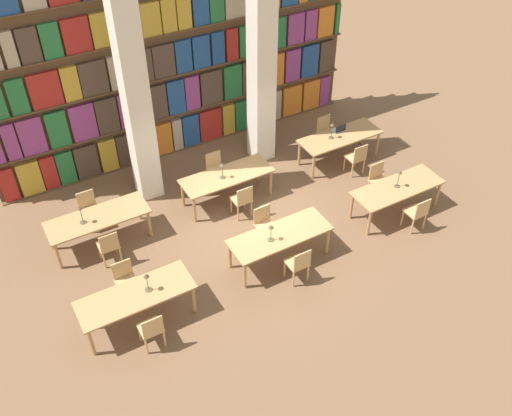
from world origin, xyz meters
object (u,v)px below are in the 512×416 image
object	(u,v)px
chair_1	(126,280)
desk_lamp_3	(81,212)
desk_lamp_0	(147,279)
reading_table_4	(227,178)
chair_9	(216,168)
chair_0	(152,329)
chair_4	(417,212)
laptop	(339,129)
pillar_center	(262,51)
chair_3	(264,224)
chair_2	(299,264)
chair_8	(242,199)
reading_table_5	(340,138)
desk_lamp_4	(222,168)
chair_10	(357,157)
reading_table_0	(136,297)
chair_11	(325,131)
desk_lamp_1	(271,230)
chair_7	(89,208)
chair_5	(378,180)
desk_lamp_2	(399,176)
desk_lamp_5	(332,128)
reading_table_3	(98,220)
reading_table_2	(397,190)
chair_6	(109,246)
reading_table_1	(280,237)
pillar_left	(133,84)

from	to	relation	value
chair_1	desk_lamp_3	xyz separation A→B (m)	(-0.27, 1.76, 0.57)
desk_lamp_0	reading_table_4	distance (m)	3.82
chair_9	desk_lamp_0	bearing A→B (deg)	46.47
chair_0	chair_4	distance (m)	6.42
reading_table_4	laptop	size ratio (longest dim) A/B	6.90
pillar_center	chair_3	bearing A→B (deg)	-118.75
chair_1	reading_table_4	distance (m)	3.61
chair_2	pillar_center	bearing A→B (deg)	69.64
chair_8	reading_table_5	world-z (taller)	chair_8
chair_4	desk_lamp_4	distance (m)	4.55
laptop	chair_1	bearing A→B (deg)	16.55
pillar_center	chair_10	world-z (taller)	pillar_center
reading_table_0	chair_11	bearing A→B (deg)	25.55
desk_lamp_1	desk_lamp_0	bearing A→B (deg)	-179.55
chair_3	desk_lamp_0	bearing A→B (deg)	14.32
chair_9	reading_table_5	xyz separation A→B (m)	(3.27, -0.67, 0.19)
chair_7	chair_11	size ratio (longest dim) A/B	1.00
chair_5	desk_lamp_3	distance (m)	6.92
chair_8	chair_0	bearing A→B (deg)	-143.07
chair_7	chair_11	world-z (taller)	same
desk_lamp_2	pillar_center	bearing A→B (deg)	113.82
laptop	chair_0	bearing A→B (deg)	26.89
chair_3	desk_lamp_5	bearing A→B (deg)	-149.94
reading_table_3	chair_11	distance (m)	6.51
chair_4	pillar_center	bearing A→B (deg)	110.66
chair_5	desk_lamp_5	bearing A→B (deg)	-83.30
reading_table_2	chair_10	world-z (taller)	chair_10
reading_table_4	chair_8	size ratio (longest dim) A/B	2.46
chair_3	chair_11	world-z (taller)	same
reading_table_0	chair_11	world-z (taller)	chair_11
pillar_center	chair_5	size ratio (longest dim) A/B	6.67
reading_table_4	chair_10	world-z (taller)	chair_10
reading_table_0	chair_3	size ratio (longest dim) A/B	2.46
reading_table_3	chair_11	xyz separation A→B (m)	(6.48, 0.65, -0.19)
reading_table_4	chair_10	size ratio (longest dim) A/B	2.46
desk_lamp_4	desk_lamp_5	distance (m)	3.18
chair_6	laptop	xyz separation A→B (m)	(6.56, 0.86, 0.31)
chair_0	chair_5	distance (m)	6.58
chair_6	reading_table_4	xyz separation A→B (m)	(3.14, 0.62, 0.19)
reading_table_5	laptop	world-z (taller)	laptop
reading_table_1	desk_lamp_1	world-z (taller)	desk_lamp_1
reading_table_0	chair_8	size ratio (longest dim) A/B	2.46
chair_1	chair_2	bearing A→B (deg)	157.65
chair_0	desk_lamp_3	size ratio (longest dim) A/B	2.01
chair_3	chair_8	distance (m)	0.98
reading_table_0	desk_lamp_2	bearing A→B (deg)	0.79
desk_lamp_4	chair_6	bearing A→B (deg)	-169.14
chair_0	chair_8	distance (m)	4.01
reading_table_2	reading_table_3	size ratio (longest dim) A/B	1.00
pillar_center	pillar_left	bearing A→B (deg)	180.00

